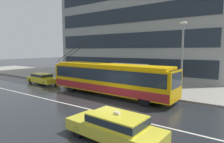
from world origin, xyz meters
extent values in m
plane|color=#24262B|center=(0.00, 0.00, 0.00)|extent=(160.00, 160.00, 0.00)
cube|color=gray|center=(0.00, 9.55, 0.07)|extent=(80.00, 10.00, 0.14)
cube|color=silver|center=(0.00, -1.20, 0.00)|extent=(72.00, 0.14, 0.01)
cube|color=#E6A808|center=(-1.93, 2.95, 1.54)|extent=(12.36, 2.96, 2.25)
cube|color=#E4AD07|center=(-1.93, 2.95, 2.76)|extent=(11.62, 2.68, 0.20)
cube|color=#1E2833|center=(-1.93, 2.95, 1.99)|extent=(11.87, 2.97, 1.03)
cube|color=#A82427|center=(-1.93, 2.95, 0.82)|extent=(12.24, 2.98, 0.63)
cube|color=#1E2833|center=(4.15, 2.71, 1.99)|extent=(0.20, 2.19, 1.12)
cube|color=black|center=(4.00, 2.72, 2.56)|extent=(0.23, 1.89, 0.28)
cylinder|color=black|center=(-6.67, 3.48, 3.98)|extent=(4.62, 0.24, 2.29)
cylinder|color=black|center=(-6.69, 2.78, 3.98)|extent=(4.62, 0.24, 2.29)
cylinder|color=black|center=(2.28, 3.88, 0.52)|extent=(1.05, 0.34, 1.04)
cylinder|color=black|center=(2.20, 1.69, 0.52)|extent=(1.05, 0.34, 1.04)
cylinder|color=black|center=(-5.81, 4.19, 0.52)|extent=(1.05, 0.34, 1.04)
cylinder|color=black|center=(-5.90, 2.01, 0.52)|extent=(1.05, 0.34, 1.04)
cube|color=yellow|center=(3.33, -4.00, 0.51)|extent=(4.78, 2.03, 0.55)
cube|color=yellow|center=(3.52, -4.01, 1.02)|extent=(2.61, 1.66, 0.48)
cube|color=#1E2833|center=(3.52, -4.01, 1.05)|extent=(2.66, 1.68, 0.31)
cube|color=silver|center=(3.52, -4.01, 1.33)|extent=(0.29, 0.18, 0.12)
cylinder|color=black|center=(1.75, -4.69, 0.31)|extent=(0.63, 0.23, 0.62)
cylinder|color=black|center=(1.83, -3.13, 0.31)|extent=(0.63, 0.23, 0.62)
cylinder|color=black|center=(4.92, -3.30, 0.31)|extent=(0.63, 0.23, 0.62)
cube|color=yellow|center=(-12.03, 3.08, 0.51)|extent=(4.66, 2.03, 0.55)
cube|color=yellow|center=(-12.21, 3.09, 1.02)|extent=(2.55, 1.66, 0.48)
cube|color=#1E2833|center=(-12.21, 3.09, 1.05)|extent=(2.60, 1.68, 0.31)
cube|color=silver|center=(-12.21, 3.09, 1.33)|extent=(0.29, 0.18, 0.12)
cylinder|color=black|center=(-10.48, 3.77, 0.31)|extent=(0.63, 0.24, 0.62)
cylinder|color=black|center=(-10.58, 2.21, 0.31)|extent=(0.63, 0.24, 0.62)
cylinder|color=black|center=(-13.49, 3.95, 0.31)|extent=(0.63, 0.24, 0.62)
cylinder|color=black|center=(-13.58, 2.39, 0.31)|extent=(0.63, 0.24, 0.62)
cylinder|color=gray|center=(-0.07, 5.38, 1.37)|extent=(0.08, 0.08, 2.47)
cylinder|color=gray|center=(-3.94, 5.38, 1.37)|extent=(0.08, 0.08, 2.47)
cylinder|color=gray|center=(-0.07, 6.88, 1.37)|extent=(0.08, 0.08, 2.47)
cylinder|color=gray|center=(-3.94, 6.88, 1.37)|extent=(0.08, 0.08, 2.47)
cube|color=#99ADB2|center=(-2.01, 6.88, 1.42)|extent=(3.68, 0.04, 1.97)
cube|color=#B2B2B7|center=(-2.01, 6.13, 2.65)|extent=(4.17, 1.80, 0.08)
cube|color=brown|center=(-2.01, 6.51, 0.59)|extent=(2.71, 0.36, 0.08)
cylinder|color=#524B52|center=(-2.31, 7.54, 0.57)|extent=(0.14, 0.14, 0.85)
cylinder|color=#524B52|center=(-2.20, 7.43, 0.57)|extent=(0.14, 0.14, 0.85)
cylinder|color=#435259|center=(-2.25, 7.48, 1.31)|extent=(0.51, 0.51, 0.63)
sphere|color=#DEA97D|center=(-2.25, 7.48, 1.72)|extent=(0.20, 0.20, 0.20)
cone|color=red|center=(-2.34, 7.57, 2.01)|extent=(1.17, 1.17, 0.25)
cylinder|color=#333333|center=(-2.34, 7.57, 1.50)|extent=(0.02, 0.02, 0.76)
cylinder|color=navy|center=(-5.65, 5.14, 0.59)|extent=(0.14, 0.14, 0.90)
cylinder|color=navy|center=(-5.81, 5.09, 0.59)|extent=(0.14, 0.14, 0.90)
cylinder|color=#4C505E|center=(-5.73, 5.12, 1.33)|extent=(0.45, 0.45, 0.59)
sphere|color=tan|center=(-5.73, 5.12, 1.73)|extent=(0.20, 0.20, 0.20)
cone|color=gold|center=(-5.84, 5.08, 2.01)|extent=(1.42, 1.42, 0.31)
cylinder|color=#333333|center=(-5.84, 5.08, 1.49)|extent=(0.02, 0.02, 0.73)
cylinder|color=gray|center=(3.78, 5.46, 3.16)|extent=(0.16, 0.16, 6.05)
ellipsoid|color=silver|center=(3.78, 5.46, 6.31)|extent=(0.60, 0.32, 0.24)
cube|color=#939997|center=(-6.31, 20.58, 12.32)|extent=(25.96, 15.93, 24.65)
cube|color=#1E2833|center=(-6.31, 12.59, 1.94)|extent=(24.40, 0.06, 2.11)
cube|color=#1E2833|center=(-6.31, 12.59, 5.46)|extent=(24.40, 0.06, 2.11)
cube|color=#1E2833|center=(-6.31, 12.59, 8.98)|extent=(24.40, 0.06, 2.11)
camera|label=1|loc=(7.97, -10.79, 4.12)|focal=30.24mm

